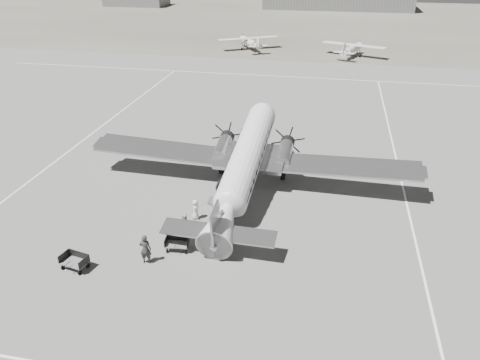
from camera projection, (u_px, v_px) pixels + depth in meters
The scene contains 13 objects.
ground at pixel (237, 221), 32.94m from camera, with size 260.00×260.00×0.00m, color slate.
taxi_line_right at pixel (415, 240), 30.83m from camera, with size 0.15×80.00×0.01m, color white.
taxi_line_left at pixel (75, 147), 44.81m from camera, with size 0.15×60.00×0.01m, color white.
taxi_line_horizon at pixel (293, 77), 67.84m from camera, with size 90.00×0.15×0.01m, color white.
grass_infield at pixel (315, 21), 115.84m from camera, with size 260.00×90.00×0.01m, color #6A6759.
dc3_airliner at pixel (245, 164), 35.35m from camera, with size 26.68×18.51×5.08m, color #AFAFB2, non-canonical shape.
light_plane_left at pixel (250, 43), 84.21m from camera, with size 11.24×9.12×2.33m, color silver, non-canonical shape.
light_plane_right at pixel (352, 50), 79.11m from camera, with size 11.01×8.93×2.28m, color silver, non-canonical shape.
baggage_cart_near at pixel (177, 244), 29.68m from camera, with size 1.56×1.10×0.88m, color #5F5F5F, non-canonical shape.
baggage_cart_far at pixel (75, 262), 27.97m from camera, with size 1.65×1.17×0.93m, color #5F5F5F, non-canonical shape.
ground_crew at pixel (145, 249), 28.25m from camera, with size 0.72×0.47×1.97m, color #292929.
ramp_agent at pixel (186, 225), 31.02m from camera, with size 0.79×0.62×1.63m, color beige.
passenger at pixel (195, 209), 32.90m from camera, with size 0.73×0.47×1.49m, color silver.
Camera 1 is at (5.70, -27.41, 17.59)m, focal length 35.00 mm.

